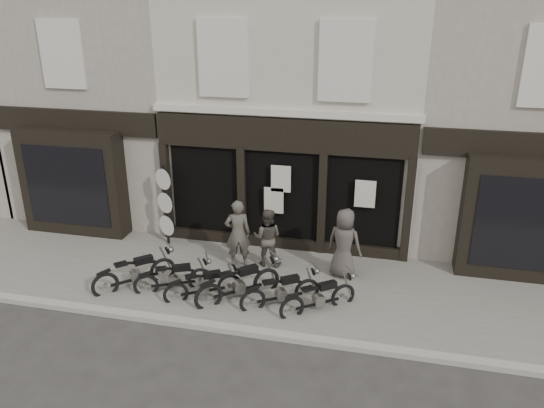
% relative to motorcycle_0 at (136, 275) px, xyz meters
% --- Properties ---
extents(ground_plane, '(90.00, 90.00, 0.00)m').
position_rel_motorcycle_0_xyz_m(ground_plane, '(3.09, 0.05, -0.41)').
color(ground_plane, '#2D2B28').
rests_on(ground_plane, ground).
extents(pavement, '(30.00, 4.20, 0.12)m').
position_rel_motorcycle_0_xyz_m(pavement, '(3.09, 0.95, -0.35)').
color(pavement, '#636057').
rests_on(pavement, ground_plane).
extents(kerb, '(30.00, 0.25, 0.13)m').
position_rel_motorcycle_0_xyz_m(kerb, '(3.09, -1.20, -0.34)').
color(kerb, gray).
rests_on(kerb, ground_plane).
extents(central_building, '(7.30, 6.22, 8.34)m').
position_rel_motorcycle_0_xyz_m(central_building, '(3.10, 6.00, 3.67)').
color(central_building, '#B4AF9A').
rests_on(central_building, ground).
extents(neighbour_left, '(5.60, 6.73, 8.34)m').
position_rel_motorcycle_0_xyz_m(neighbour_left, '(-3.26, 5.94, 3.63)').
color(neighbour_left, gray).
rests_on(neighbour_left, ground).
extents(neighbour_right, '(5.60, 6.73, 8.34)m').
position_rel_motorcycle_0_xyz_m(neighbour_right, '(9.44, 5.94, 3.63)').
color(neighbour_right, gray).
rests_on(neighbour_right, ground).
extents(motorcycle_0, '(1.70, 1.68, 1.03)m').
position_rel_motorcycle_0_xyz_m(motorcycle_0, '(0.00, 0.00, 0.00)').
color(motorcycle_0, black).
rests_on(motorcycle_0, ground).
extents(motorcycle_1, '(1.79, 1.10, 0.93)m').
position_rel_motorcycle_0_xyz_m(motorcycle_1, '(1.01, 0.05, -0.04)').
color(motorcycle_1, black).
rests_on(motorcycle_1, ground).
extents(motorcycle_2, '(1.72, 1.21, 0.92)m').
position_rel_motorcycle_0_xyz_m(motorcycle_2, '(1.85, -0.12, -0.04)').
color(motorcycle_2, black).
rests_on(motorcycle_2, ground).
extents(motorcycle_3, '(1.83, 1.69, 1.07)m').
position_rel_motorcycle_0_xyz_m(motorcycle_3, '(2.69, 0.03, 0.02)').
color(motorcycle_3, black).
rests_on(motorcycle_3, ground).
extents(motorcycle_4, '(1.78, 1.32, 0.96)m').
position_rel_motorcycle_0_xyz_m(motorcycle_4, '(3.73, 0.00, -0.03)').
color(motorcycle_4, black).
rests_on(motorcycle_4, ground).
extents(motorcycle_5, '(1.69, 1.38, 0.94)m').
position_rel_motorcycle_0_xyz_m(motorcycle_5, '(4.63, -0.05, -0.03)').
color(motorcycle_5, black).
rests_on(motorcycle_5, ground).
extents(man_left, '(0.79, 0.64, 1.87)m').
position_rel_motorcycle_0_xyz_m(man_left, '(2.20, 1.63, 0.65)').
color(man_left, '#454238').
rests_on(man_left, pavement).
extents(man_centre, '(0.80, 0.63, 1.60)m').
position_rel_motorcycle_0_xyz_m(man_centre, '(2.95, 1.84, 0.51)').
color(man_centre, '#433D36').
rests_on(man_centre, pavement).
extents(man_right, '(1.03, 0.81, 1.85)m').
position_rel_motorcycle_0_xyz_m(man_right, '(5.01, 1.69, 0.63)').
color(man_right, '#433C38').
rests_on(man_right, pavement).
extents(advert_sign_post, '(0.58, 0.39, 2.51)m').
position_rel_motorcycle_0_xyz_m(advert_sign_post, '(-0.20, 2.44, 0.81)').
color(advert_sign_post, black).
rests_on(advert_sign_post, ground).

